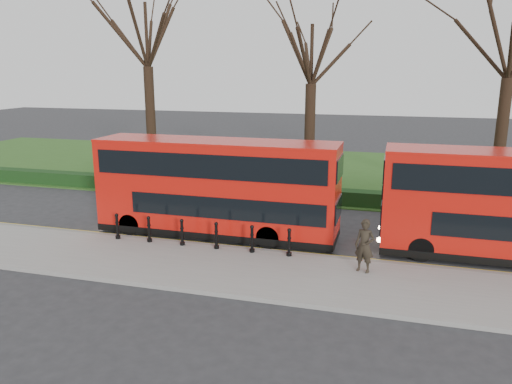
% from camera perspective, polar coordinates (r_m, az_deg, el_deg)
% --- Properties ---
extents(ground, '(120.00, 120.00, 0.00)m').
position_cam_1_polar(ground, '(20.59, -4.41, -5.46)').
color(ground, '#28282B').
rests_on(ground, ground).
extents(pavement, '(60.00, 4.00, 0.15)m').
position_cam_1_polar(pavement, '(17.96, -7.73, -8.25)').
color(pavement, gray).
rests_on(pavement, ground).
extents(kerb, '(60.00, 0.25, 0.16)m').
position_cam_1_polar(kerb, '(19.69, -5.41, -6.17)').
color(kerb, slate).
rests_on(kerb, ground).
extents(grass_verge, '(60.00, 18.00, 0.06)m').
position_cam_1_polar(grass_verge, '(34.57, 4.16, 2.52)').
color(grass_verge, '#2C521B').
rests_on(grass_verge, ground).
extents(hedge, '(60.00, 0.90, 0.80)m').
position_cam_1_polar(hedge, '(26.70, 0.59, -0.02)').
color(hedge, black).
rests_on(hedge, ground).
extents(yellow_line_outer, '(60.00, 0.10, 0.01)m').
position_cam_1_polar(yellow_line_outer, '(19.97, -5.10, -6.08)').
color(yellow_line_outer, yellow).
rests_on(yellow_line_outer, ground).
extents(yellow_line_inner, '(60.00, 0.10, 0.01)m').
position_cam_1_polar(yellow_line_inner, '(20.15, -4.90, -5.89)').
color(yellow_line_inner, yellow).
rests_on(yellow_line_inner, ground).
extents(tree_left, '(8.10, 8.10, 12.66)m').
position_cam_1_polar(tree_left, '(31.95, -12.45, 17.87)').
color(tree_left, black).
rests_on(tree_left, ground).
extents(tree_mid, '(7.00, 7.00, 10.94)m').
position_cam_1_polar(tree_mid, '(28.64, 6.40, 16.07)').
color(tree_mid, black).
rests_on(tree_mid, ground).
extents(bollard_row, '(7.20, 0.15, 1.00)m').
position_cam_1_polar(bollard_row, '(19.28, -6.53, -4.83)').
color(bollard_row, black).
rests_on(bollard_row, pavement).
extents(bus_lead, '(10.05, 2.31, 4.00)m').
position_cam_1_polar(bus_lead, '(20.66, -4.53, 0.42)').
color(bus_lead, red).
rests_on(bus_lead, ground).
extents(pedestrian, '(0.76, 0.61, 1.82)m').
position_cam_1_polar(pedestrian, '(17.13, 12.30, -6.03)').
color(pedestrian, black).
rests_on(pedestrian, pavement).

